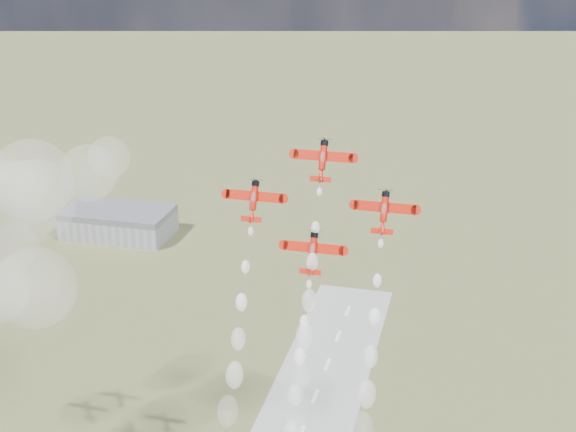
% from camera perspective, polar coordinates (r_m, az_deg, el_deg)
% --- Properties ---
extents(hangar, '(50.00, 28.00, 13.00)m').
position_cam_1_polar(hangar, '(390.96, -11.96, -0.42)').
color(hangar, gray).
rests_on(hangar, ground).
extents(plane_lead, '(11.96, 6.15, 7.87)m').
position_cam_1_polar(plane_lead, '(157.79, 2.48, 4.02)').
color(plane_lead, red).
rests_on(plane_lead, ground).
extents(plane_left, '(11.96, 6.15, 7.87)m').
position_cam_1_polar(plane_left, '(159.49, -2.46, 1.15)').
color(plane_left, red).
rests_on(plane_left, ground).
extents(plane_right, '(11.96, 6.15, 7.87)m').
position_cam_1_polar(plane_right, '(154.54, 6.85, 0.33)').
color(plane_right, red).
rests_on(plane_right, ground).
extents(plane_slot, '(11.96, 6.15, 7.87)m').
position_cam_1_polar(plane_slot, '(155.72, 1.76, -2.57)').
color(plane_slot, red).
rests_on(plane_slot, ground).
extents(smoke_trail_lead, '(5.10, 25.86, 46.98)m').
position_cam_1_polar(smoke_trail_lead, '(156.49, 0.67, -12.65)').
color(smoke_trail_lead, white).
rests_on(smoke_trail_lead, plane_lead).
extents(drifted_smoke_cloud, '(66.36, 36.39, 52.99)m').
position_cam_1_polar(drifted_smoke_cloud, '(217.51, -18.83, -0.71)').
color(drifted_smoke_cloud, white).
rests_on(drifted_smoke_cloud, ground).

